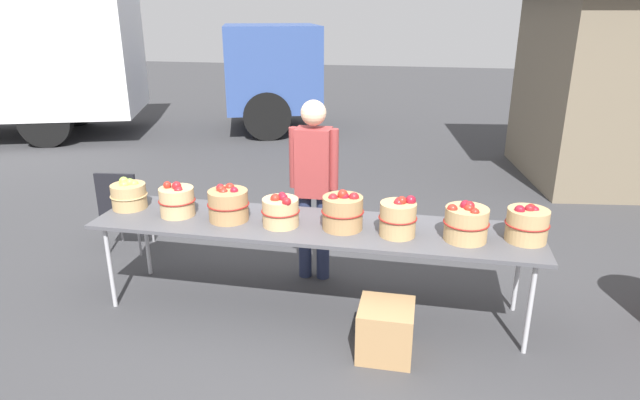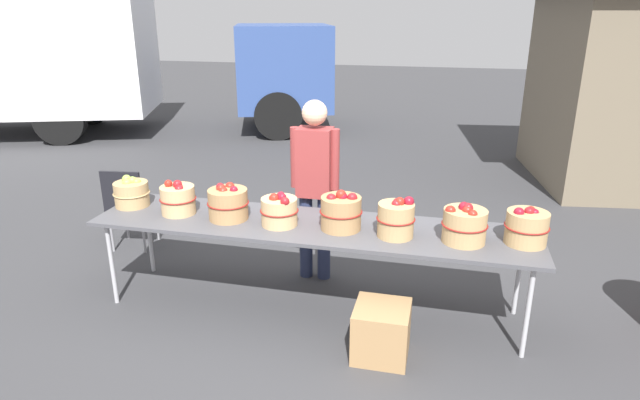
% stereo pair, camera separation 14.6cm
% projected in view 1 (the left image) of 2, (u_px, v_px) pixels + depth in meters
% --- Properties ---
extents(ground_plane, '(40.00, 40.00, 0.00)m').
position_uv_depth(ground_plane, '(313.00, 308.00, 4.51)').
color(ground_plane, '#38383A').
extents(market_table, '(3.50, 0.76, 0.75)m').
position_uv_depth(market_table, '(312.00, 228.00, 4.27)').
color(market_table, '#4C4C51').
rests_on(market_table, ground).
extents(apple_basket_green_0, '(0.31, 0.31, 0.26)m').
position_uv_depth(apple_basket_green_0, '(129.00, 195.00, 4.58)').
color(apple_basket_green_0, tan).
rests_on(apple_basket_green_0, market_table).
extents(apple_basket_red_0, '(0.30, 0.30, 0.29)m').
position_uv_depth(apple_basket_red_0, '(177.00, 201.00, 4.41)').
color(apple_basket_red_0, tan).
rests_on(apple_basket_red_0, market_table).
extents(apple_basket_red_1, '(0.34, 0.34, 0.30)m').
position_uv_depth(apple_basket_red_1, '(228.00, 204.00, 4.31)').
color(apple_basket_red_1, '#A87F51').
rests_on(apple_basket_red_1, market_table).
extents(apple_basket_red_2, '(0.30, 0.30, 0.27)m').
position_uv_depth(apple_basket_red_2, '(281.00, 211.00, 4.20)').
color(apple_basket_red_2, tan).
rests_on(apple_basket_red_2, market_table).
extents(apple_basket_red_3, '(0.33, 0.33, 0.32)m').
position_uv_depth(apple_basket_red_3, '(343.00, 212.00, 4.14)').
color(apple_basket_red_3, '#A87F51').
rests_on(apple_basket_red_3, market_table).
extents(apple_basket_red_4, '(0.29, 0.29, 0.31)m').
position_uv_depth(apple_basket_red_4, '(398.00, 217.00, 4.02)').
color(apple_basket_red_4, tan).
rests_on(apple_basket_red_4, market_table).
extents(apple_basket_red_5, '(0.33, 0.33, 0.30)m').
position_uv_depth(apple_basket_red_5, '(466.00, 223.00, 3.94)').
color(apple_basket_red_5, tan).
rests_on(apple_basket_red_5, market_table).
extents(apple_basket_red_6, '(0.32, 0.32, 0.28)m').
position_uv_depth(apple_basket_red_6, '(527.00, 224.00, 3.92)').
color(apple_basket_red_6, tan).
rests_on(apple_basket_red_6, market_table).
extents(vendor_adult, '(0.43, 0.22, 1.64)m').
position_uv_depth(vendor_adult, '(314.00, 177.00, 4.72)').
color(vendor_adult, '#262D4C').
rests_on(vendor_adult, ground).
extents(box_truck, '(7.98, 4.58, 2.75)m').
position_uv_depth(box_truck, '(81.00, 57.00, 10.23)').
color(box_truck, white).
rests_on(box_truck, ground).
extents(folding_chair, '(0.44, 0.44, 0.86)m').
position_uv_depth(folding_chair, '(123.00, 204.00, 5.40)').
color(folding_chair, black).
rests_on(folding_chair, ground).
extents(produce_crate, '(0.39, 0.39, 0.39)m').
position_uv_depth(produce_crate, '(386.00, 330.00, 3.85)').
color(produce_crate, '#A87F51').
rests_on(produce_crate, ground).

